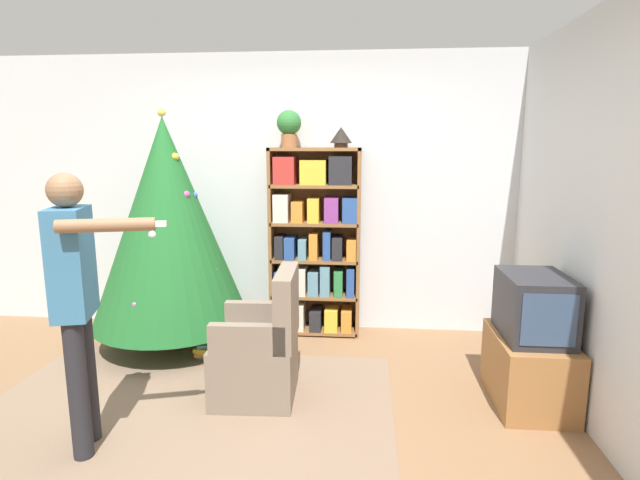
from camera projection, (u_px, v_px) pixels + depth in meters
The scene contains 14 objects.
ground_plane at pixel (259, 423), 3.20m from camera, with size 14.00×14.00×0.00m, color #846042.
wall_back at pixel (296, 194), 4.78m from camera, with size 8.00×0.10×2.60m.
wall_right at pixel (625, 227), 2.78m from camera, with size 0.10×8.00×2.60m.
area_rug at pixel (180, 419), 3.24m from camera, with size 2.77×2.13×0.01m.
bookshelf at pixel (315, 242), 4.62m from camera, with size 0.83×0.29×1.74m.
tv_stand at pixel (529, 370), 3.42m from camera, with size 0.47×0.72×0.48m.
television at pixel (534, 306), 3.33m from camera, with size 0.41×0.57×0.43m.
game_remote at pixel (520, 347), 3.17m from camera, with size 0.04×0.12×0.02m.
christmas_tree at pixel (168, 223), 4.29m from camera, with size 1.34×1.34×2.06m.
armchair at pixel (261, 353), 3.49m from camera, with size 0.59×0.58×0.92m.
standing_person at pixel (76, 292), 2.76m from camera, with size 0.70×0.45×1.61m.
potted_plant at pixel (289, 126), 4.45m from camera, with size 0.22×0.22×0.33m.
table_lamp at pixel (341, 136), 4.43m from camera, with size 0.20×0.20×0.18m.
book_pile_near_tree at pixel (207, 351), 4.17m from camera, with size 0.24×0.17×0.13m.
Camera 1 is at (0.65, -2.89, 1.73)m, focal length 28.00 mm.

